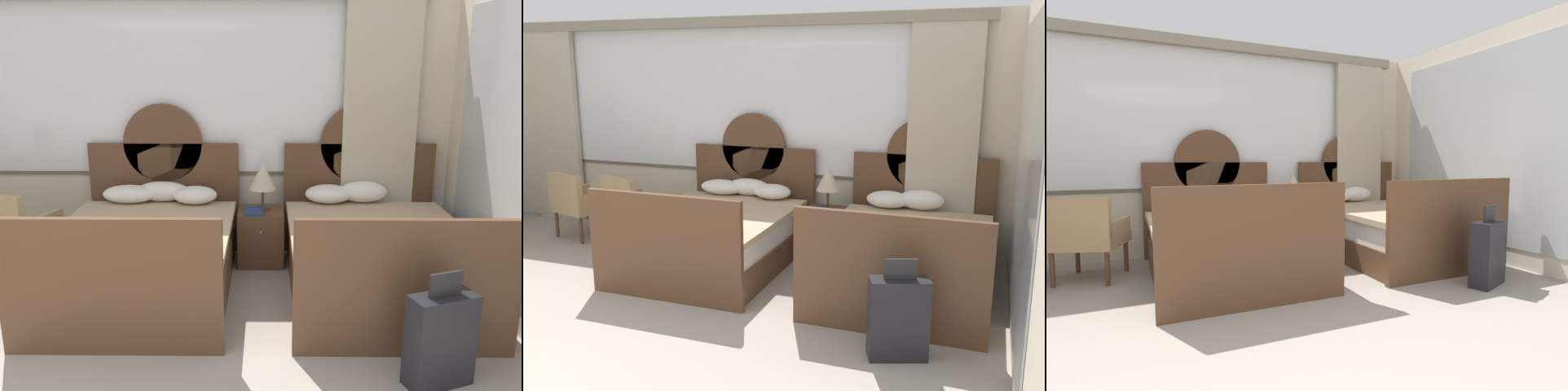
% 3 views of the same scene
% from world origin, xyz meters
% --- Properties ---
extents(wall_back_window, '(6.69, 0.22, 2.70)m').
position_xyz_m(wall_back_window, '(0.00, 3.77, 1.45)').
color(wall_back_window, beige).
rests_on(wall_back_window, ground_plane).
extents(wall_right_mirror, '(0.08, 4.36, 2.70)m').
position_xyz_m(wall_right_mirror, '(3.37, 1.61, 1.35)').
color(wall_right_mirror, beige).
rests_on(wall_right_mirror, ground_plane).
extents(bed_near_window, '(1.55, 2.14, 1.57)m').
position_xyz_m(bed_near_window, '(0.38, 2.68, 0.35)').
color(bed_near_window, brown).
rests_on(bed_near_window, ground_plane).
extents(bed_near_mirror, '(1.55, 2.14, 1.57)m').
position_xyz_m(bed_near_mirror, '(2.40, 2.67, 0.35)').
color(bed_near_mirror, brown).
rests_on(bed_near_mirror, ground_plane).
extents(nightstand_between_beds, '(0.45, 0.48, 0.55)m').
position_xyz_m(nightstand_between_beds, '(1.39, 3.32, 0.28)').
color(nightstand_between_beds, brown).
rests_on(nightstand_between_beds, ground_plane).
extents(table_lamp_on_nightstand, '(0.27, 0.27, 0.49)m').
position_xyz_m(table_lamp_on_nightstand, '(1.41, 3.36, 0.89)').
color(table_lamp_on_nightstand, brown).
rests_on(table_lamp_on_nightstand, nightstand_between_beds).
extents(book_on_nightstand, '(0.18, 0.26, 0.03)m').
position_xyz_m(book_on_nightstand, '(1.33, 3.23, 0.57)').
color(book_on_nightstand, navy).
rests_on(book_on_nightstand, nightstand_between_beds).
extents(armchair_by_window_left, '(0.76, 0.76, 0.84)m').
position_xyz_m(armchair_by_window_left, '(-0.93, 2.98, 0.47)').
color(armchair_by_window_left, tan).
rests_on(armchair_by_window_left, ground_plane).
extents(suitcase_on_floor, '(0.47, 0.32, 0.77)m').
position_xyz_m(suitcase_on_floor, '(2.55, 1.26, 0.31)').
color(suitcase_on_floor, black).
rests_on(suitcase_on_floor, ground_plane).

